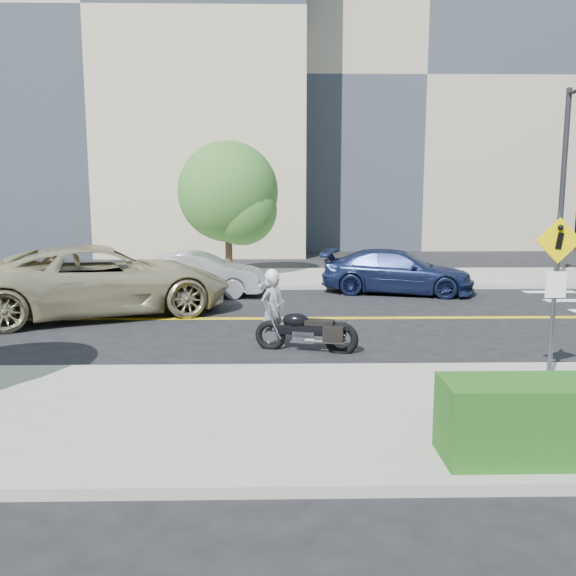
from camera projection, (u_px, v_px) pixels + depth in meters
The scene contains 12 objects.
ground_plane at pixel (296, 318), 16.81m from camera, with size 120.00×120.00×0.00m, color black.
sidewalk_near at pixel (313, 414), 9.39m from camera, with size 60.00×5.00×0.15m, color #9E9B91.
sidewalk_far at pixel (290, 278), 24.21m from camera, with size 60.00×5.00×0.15m, color #9E9B91.
building_left at pixel (117, 39), 36.38m from camera, with size 22.00×14.00×25.00m, color tan.
building_mid at pixel (402, 94), 41.09m from camera, with size 18.00×14.00×20.00m, color #A39984.
pedestrian_sign at pixel (556, 281), 10.36m from camera, with size 0.78×0.08×3.00m.
motorcyclist at pixel (272, 307), 13.79m from camera, with size 0.71×0.69×1.75m.
motorcycle at pixel (306, 321), 13.28m from camera, with size 2.21×0.67×1.35m, color black, non-canonical shape.
suv at pixel (102, 280), 17.21m from camera, with size 3.30×7.16×1.99m, color tan.
parked_car_silver at pixel (198, 274), 20.39m from camera, with size 1.55×4.45×1.46m, color #B3B4BB.
parked_car_blue at pixel (397, 272), 20.92m from camera, with size 2.09×5.14×1.49m, color navy.
tree_far_a at pixel (228, 192), 24.19m from camera, with size 3.99×3.99×5.45m.
Camera 1 is at (-0.57, -16.47, 3.46)m, focal length 38.00 mm.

